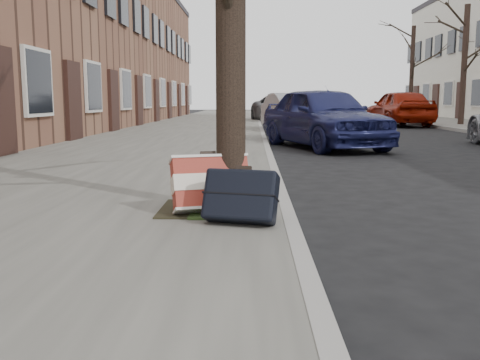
{
  "coord_description": "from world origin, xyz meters",
  "views": [
    {
      "loc": [
        -1.58,
        -3.66,
        1.13
      ],
      "look_at": [
        -1.68,
        0.8,
        0.46
      ],
      "focal_mm": 40.0,
      "sensor_mm": 36.0,
      "label": 1
    }
  ],
  "objects_px": {
    "car_near_front": "(323,117)",
    "car_near_mid": "(295,113)",
    "suitcase_navy": "(241,196)",
    "suitcase_red": "(211,184)"
  },
  "relations": [
    {
      "from": "suitcase_red",
      "to": "car_near_front",
      "type": "relative_size",
      "value": 0.16
    },
    {
      "from": "suitcase_red",
      "to": "car_near_mid",
      "type": "xyz_separation_m",
      "value": [
        1.8,
        13.45,
        0.3
      ]
    },
    {
      "from": "suitcase_navy",
      "to": "car_near_mid",
      "type": "xyz_separation_m",
      "value": [
        1.53,
        13.87,
        0.33
      ]
    },
    {
      "from": "suitcase_navy",
      "to": "car_near_front",
      "type": "distance_m",
      "value": 8.62
    },
    {
      "from": "car_near_mid",
      "to": "suitcase_navy",
      "type": "bearing_deg",
      "value": -108.19
    },
    {
      "from": "car_near_mid",
      "to": "car_near_front",
      "type": "bearing_deg",
      "value": -99.37
    },
    {
      "from": "car_near_front",
      "to": "car_near_mid",
      "type": "relative_size",
      "value": 1.04
    },
    {
      "from": "suitcase_navy",
      "to": "car_near_front",
      "type": "xyz_separation_m",
      "value": [
        1.77,
        8.43,
        0.38
      ]
    },
    {
      "from": "suitcase_navy",
      "to": "car_near_mid",
      "type": "bearing_deg",
      "value": 98.9
    },
    {
      "from": "suitcase_red",
      "to": "car_near_mid",
      "type": "bearing_deg",
      "value": 65.05
    }
  ]
}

